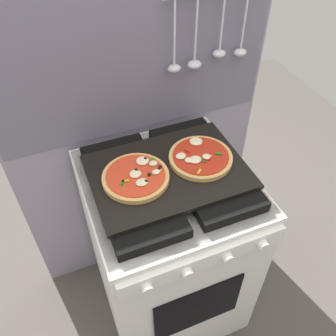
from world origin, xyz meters
name	(u,v)px	position (x,y,z in m)	size (l,w,h in m)	color
ground_plane	(168,294)	(0.00, 0.00, 0.00)	(4.00, 4.00, 0.00)	#4C4742
kitchen_backsplash	(140,141)	(0.00, 0.33, 0.79)	(1.10, 0.08, 1.55)	gray
stove	(168,246)	(0.00, 0.00, 0.45)	(0.60, 0.64, 0.90)	white
baking_tray	(168,172)	(0.00, 0.00, 0.91)	(0.54, 0.38, 0.02)	black
pizza_left	(137,177)	(-0.12, 0.00, 0.93)	(0.23, 0.23, 0.03)	tan
pizza_right	(200,157)	(0.13, 0.01, 0.93)	(0.23, 0.23, 0.03)	tan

